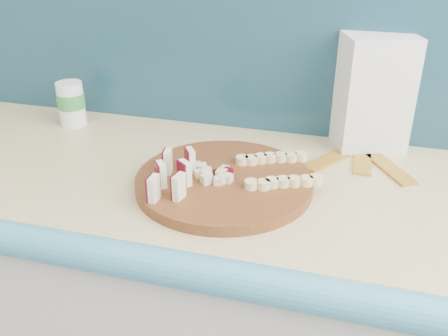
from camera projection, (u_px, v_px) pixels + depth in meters
name	position (u px, v px, depth m)	size (l,w,h in m)	color
backsplash	(288.00, 30.00, 1.15)	(2.20, 0.02, 0.50)	teal
cutting_board	(224.00, 182.00, 1.00)	(0.35, 0.35, 0.02)	#4A2B10
apple_wedges	(172.00, 174.00, 0.95)	(0.08, 0.16, 0.05)	beige
apple_chunks	(213.00, 174.00, 0.99)	(0.05, 0.06, 0.02)	beige
banana_slices	(277.00, 170.00, 1.00)	(0.19, 0.18, 0.02)	#DEC887
flour_bag	(374.00, 93.00, 1.12)	(0.15, 0.11, 0.26)	silver
canister	(71.00, 103.00, 1.27)	(0.07, 0.07, 0.11)	white
banana_peel	(360.00, 160.00, 1.10)	(0.24, 0.20, 0.01)	gold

